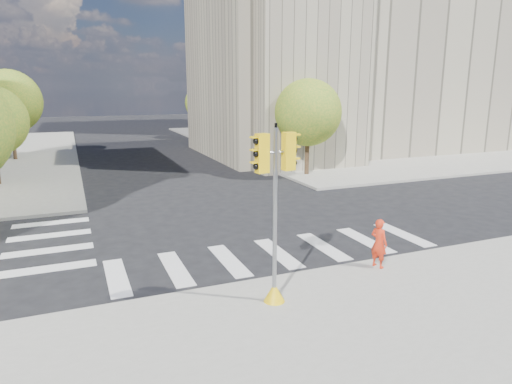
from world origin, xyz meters
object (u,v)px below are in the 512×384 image
(lamp_near, at_px, (287,102))
(traffic_signal, at_px, (275,229))
(lamp_far, at_px, (225,98))
(photographer, at_px, (379,243))

(lamp_near, height_order, traffic_signal, lamp_near)
(lamp_near, bearing_deg, traffic_signal, -116.77)
(lamp_near, distance_m, lamp_far, 14.00)
(lamp_near, height_order, lamp_far, same)
(lamp_far, xyz_separation_m, traffic_signal, (-9.84, -33.51, -2.45))
(lamp_near, xyz_separation_m, traffic_signal, (-9.84, -19.51, -2.45))
(traffic_signal, height_order, photographer, traffic_signal)
(traffic_signal, bearing_deg, lamp_near, 55.83)
(lamp_near, xyz_separation_m, lamp_far, (0.00, 14.00, 0.00))
(lamp_far, relative_size, photographer, 5.21)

